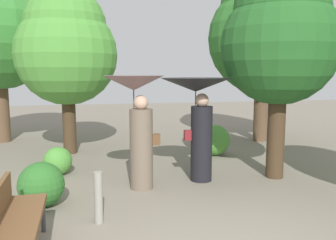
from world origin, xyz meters
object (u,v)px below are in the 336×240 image
tree_far_back (263,30)px  path_marker_post (98,198)px  person_right (198,106)px  tree_mid_left (66,46)px  park_bench (12,217)px  person_left (137,113)px  tree_mid_right (280,35)px

tree_far_back → path_marker_post: size_ratio=7.08×
person_right → tree_mid_left: bearing=46.2°
park_bench → path_marker_post: bearing=-52.0°
person_left → person_right: size_ratio=1.03×
path_marker_post → person_right: bearing=39.6°
park_bench → path_marker_post: (0.96, 0.80, -0.14)m
tree_mid_left → tree_far_back: 5.68m
person_right → tree_mid_right: size_ratio=0.47×
tree_mid_right → tree_far_back: bearing=67.5°
tree_mid_right → person_left: bearing=-178.0°
tree_mid_right → path_marker_post: bearing=-157.4°
person_right → tree_mid_right: tree_mid_right is taller
path_marker_post → tree_mid_right: bearing=22.6°
person_left → path_marker_post: bearing=156.9°
person_right → path_marker_post: 2.73m
tree_far_back → tree_mid_right: bearing=-112.5°
park_bench → tree_mid_right: (4.47, 2.26, 2.30)m
person_left → tree_mid_right: 3.13m
tree_mid_left → tree_far_back: size_ratio=0.81×
tree_far_back → park_bench: bearing=-135.6°
person_right → path_marker_post: bearing=134.8°
tree_mid_left → tree_mid_right: size_ratio=1.01×
person_right → tree_far_back: bearing=-36.4°
person_right → path_marker_post: (-1.92, -1.59, -1.10)m
person_right → tree_mid_left: 4.10m
tree_mid_right → tree_far_back: 3.91m
person_right → park_bench: person_right is taller
tree_mid_left → path_marker_post: size_ratio=5.75×
tree_far_back → path_marker_post: (-5.00, -5.04, -2.98)m
park_bench → tree_mid_left: 5.80m
park_bench → tree_mid_left: tree_mid_left is taller
person_left → person_right: person_left is taller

